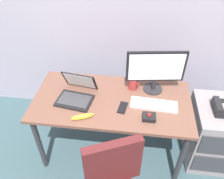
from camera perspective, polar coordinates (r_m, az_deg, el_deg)
ground_plane at (r=2.63m, az=0.00°, el=-14.19°), size 8.00×8.00×0.00m
desk at (r=2.14m, az=0.00°, el=-4.14°), size 1.43×0.71×0.72m
file_cabinet at (r=2.51m, az=23.40°, el=-10.01°), size 0.42×0.53×0.68m
desk_phone at (r=2.25m, az=25.72°, el=-4.12°), size 0.17×0.20×0.09m
monitor_main at (r=2.08m, az=10.78°, el=5.01°), size 0.52×0.18×0.41m
keyboard at (r=2.05m, az=10.34°, el=-3.67°), size 0.42×0.16×0.03m
laptop at (r=2.10m, az=-8.80°, el=-0.90°), size 0.35×0.36×0.22m
trackball_mouse at (r=1.93m, az=9.17°, el=-6.72°), size 0.11×0.09×0.07m
coffee_mug at (r=2.18m, az=5.27°, el=1.53°), size 0.10×0.09×0.11m
cell_phone at (r=2.00m, az=2.66°, el=-4.50°), size 0.09×0.15×0.01m
banana at (r=1.92m, az=-7.36°, el=-6.67°), size 0.19×0.11×0.04m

